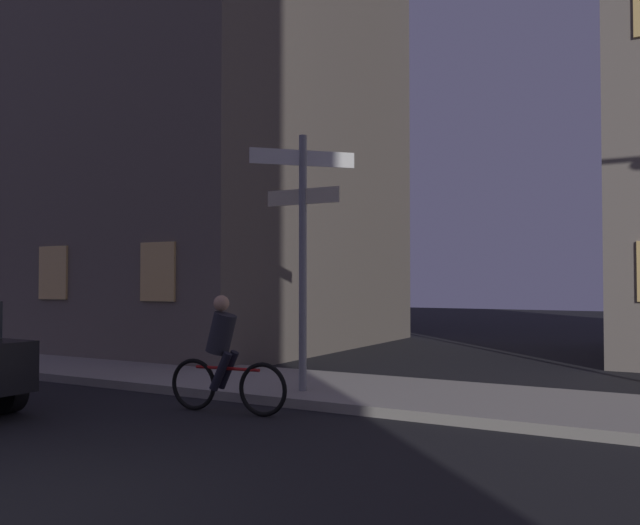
{
  "coord_description": "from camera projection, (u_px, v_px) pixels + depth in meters",
  "views": [
    {
      "loc": [
        4.71,
        -3.26,
        1.8
      ],
      "look_at": [
        -0.37,
        5.88,
        2.1
      ],
      "focal_mm": 36.99,
      "sensor_mm": 36.0,
      "label": 1
    }
  ],
  "objects": [
    {
      "name": "sidewalk_kerb",
      "position": [
        348.0,
        391.0,
        10.43
      ],
      "size": [
        40.0,
        2.76,
        0.14
      ],
      "primitive_type": "cube",
      "color": "gray",
      "rests_on": "ground_plane"
    },
    {
      "name": "cyclist",
      "position": [
        224.0,
        358.0,
        9.03
      ],
      "size": [
        1.82,
        0.36,
        1.61
      ],
      "color": "black",
      "rests_on": "ground_plane"
    },
    {
      "name": "building_left_block",
      "position": [
        158.0,
        65.0,
        20.18
      ],
      "size": [
        12.55,
        9.98,
        16.89
      ],
      "color": "#6B6056",
      "rests_on": "ground_plane"
    },
    {
      "name": "signpost",
      "position": [
        303.0,
        238.0,
        10.08
      ],
      "size": [
        1.27,
        1.19,
        3.91
      ],
      "color": "gray",
      "rests_on": "sidewalk_kerb"
    }
  ]
}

